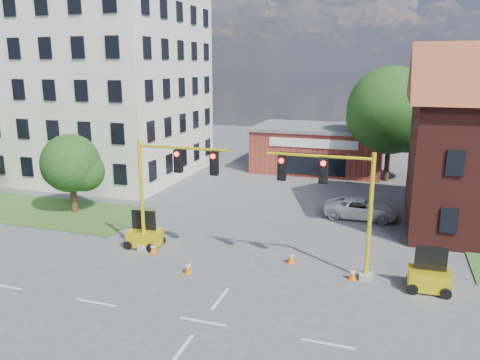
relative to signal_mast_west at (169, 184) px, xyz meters
The scene contains 15 objects.
ground 8.38m from the signal_mast_west, 54.01° to the right, with size 120.00×120.00×0.00m, color #49494C.
grass_verge_nw 16.61m from the signal_mast_west, 165.65° to the left, with size 22.00×6.00×0.08m, color #335A22.
office_block 23.21m from the signal_mast_west, 134.52° to the left, with size 18.40×15.40×20.60m.
brick_shop 24.44m from the signal_mast_west, 79.71° to the left, with size 12.40×8.40×4.30m.
tree_large 23.98m from the signal_mast_west, 61.93° to the left, with size 7.94×7.56×10.04m.
tree_nw_front 10.51m from the signal_mast_west, 154.12° to the left, with size 4.20×4.00×5.54m.
signal_mast_west is the anchor object (origin of this frame).
signal_mast_east 8.71m from the signal_mast_west, ahead, with size 5.30×0.60×6.20m.
trailer_west 3.77m from the signal_mast_west, 167.67° to the left, with size 1.91×1.36×2.06m.
trailer_east 13.54m from the signal_mast_west, ahead, with size 1.83×1.25×2.04m.
cone_a 4.58m from the signal_mast_west, 46.69° to the right, with size 0.40×0.40×0.70m.
cone_b 3.71m from the signal_mast_west, 158.56° to the right, with size 0.40×0.40×0.70m.
cone_c 10.37m from the signal_mast_west, ahead, with size 0.40×0.40×0.70m.
cone_d 7.49m from the signal_mast_west, ahead, with size 0.40×0.40×0.70m.
pickup_white 13.79m from the signal_mast_west, 45.09° to the left, with size 2.26×4.90×1.36m, color silver.
Camera 1 is at (6.65, -15.60, 10.02)m, focal length 35.00 mm.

